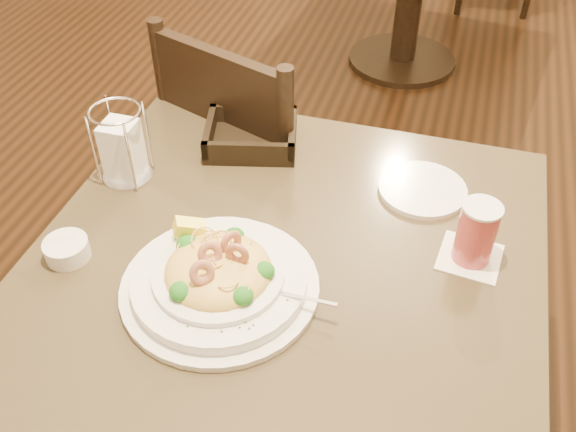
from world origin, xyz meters
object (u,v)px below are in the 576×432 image
(main_table, at_px, (285,337))
(side_plate, at_px, (422,189))
(butter_ramekin, at_px, (67,249))
(bread_basket, at_px, (251,137))
(pasta_bowl, at_px, (219,277))
(drink_glass, at_px, (476,233))
(napkin_caddy, at_px, (122,149))
(dining_chair_near, at_px, (260,175))

(main_table, xyz_separation_m, side_plate, (0.21, 0.25, 0.24))
(butter_ramekin, bearing_deg, bread_basket, 63.96)
(pasta_bowl, xyz_separation_m, bread_basket, (-0.08, 0.41, -0.01))
(pasta_bowl, height_order, side_plate, pasta_bowl)
(main_table, relative_size, drink_glass, 7.49)
(drink_glass, bearing_deg, napkin_caddy, 176.66)
(main_table, height_order, pasta_bowl, pasta_bowl)
(pasta_bowl, height_order, butter_ramekin, pasta_bowl)
(main_table, height_order, dining_chair_near, dining_chair_near)
(pasta_bowl, relative_size, butter_ramekin, 4.71)
(bread_basket, height_order, side_plate, bread_basket)
(dining_chair_near, xyz_separation_m, napkin_caddy, (-0.16, -0.37, 0.31))
(side_plate, bearing_deg, drink_glass, -56.76)
(main_table, height_order, butter_ramekin, butter_ramekin)
(bread_basket, relative_size, butter_ramekin, 2.85)
(bread_basket, height_order, napkin_caddy, napkin_caddy)
(bread_basket, relative_size, side_plate, 1.28)
(drink_glass, height_order, napkin_caddy, napkin_caddy)
(napkin_caddy, xyz_separation_m, side_plate, (0.59, 0.12, -0.06))
(main_table, relative_size, side_plate, 5.12)
(dining_chair_near, bearing_deg, napkin_caddy, 86.70)
(pasta_bowl, height_order, drink_glass, drink_glass)
(napkin_caddy, bearing_deg, main_table, -19.20)
(drink_glass, bearing_deg, bread_basket, 155.88)
(main_table, xyz_separation_m, drink_glass, (0.32, 0.09, 0.29))
(drink_glass, distance_m, bread_basket, 0.53)
(dining_chair_near, xyz_separation_m, drink_glass, (0.53, -0.41, 0.30))
(pasta_bowl, bearing_deg, butter_ramekin, -179.32)
(main_table, distance_m, napkin_caddy, 0.50)
(main_table, distance_m, bread_basket, 0.43)
(butter_ramekin, bearing_deg, dining_chair_near, 75.74)
(pasta_bowl, xyz_separation_m, napkin_caddy, (-0.29, 0.24, 0.04))
(drink_glass, bearing_deg, butter_ramekin, -163.91)
(side_plate, bearing_deg, dining_chair_near, 150.17)
(pasta_bowl, xyz_separation_m, drink_glass, (0.40, 0.19, 0.03))
(pasta_bowl, distance_m, side_plate, 0.46)
(main_table, xyz_separation_m, pasta_bowl, (-0.08, -0.10, 0.26))
(drink_glass, xyz_separation_m, side_plate, (-0.11, 0.16, -0.05))
(main_table, bearing_deg, bread_basket, 118.62)
(main_table, distance_m, dining_chair_near, 0.54)
(dining_chair_near, height_order, pasta_bowl, dining_chair_near)
(main_table, bearing_deg, drink_glass, 15.89)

